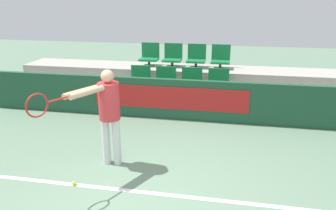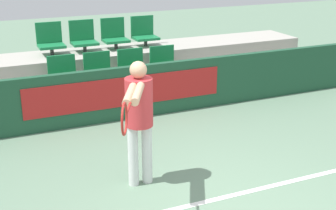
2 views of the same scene
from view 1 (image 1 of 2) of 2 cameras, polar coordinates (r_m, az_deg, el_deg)
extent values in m
plane|color=slate|center=(4.58, -6.76, -17.44)|extent=(30.00, 30.00, 0.00)
cube|color=white|center=(4.88, -5.37, -14.77)|extent=(5.56, 0.08, 0.01)
cube|color=#1E4C33|center=(7.34, 0.86, 1.01)|extent=(9.25, 0.12, 0.92)
cube|color=red|center=(7.27, 0.26, 1.22)|extent=(3.46, 0.02, 0.51)
cube|color=#ADA89E|center=(7.99, 1.60, 0.59)|extent=(8.85, 1.06, 0.42)
cube|color=#ADA89E|center=(8.94, 2.70, 3.95)|extent=(8.85, 1.06, 0.84)
cylinder|color=#333333|center=(8.15, -5.04, 2.98)|extent=(0.07, 0.07, 0.15)
cube|color=#197A42|center=(8.13, -5.06, 3.65)|extent=(0.49, 0.43, 0.05)
cube|color=#197A42|center=(8.25, -4.74, 5.53)|extent=(0.49, 0.04, 0.41)
cylinder|color=#333333|center=(8.01, -0.59, 2.77)|extent=(0.07, 0.07, 0.15)
cube|color=#197A42|center=(7.98, -0.60, 3.44)|extent=(0.49, 0.43, 0.05)
cube|color=#197A42|center=(8.11, -0.33, 5.35)|extent=(0.49, 0.04, 0.41)
cylinder|color=#333333|center=(7.91, 3.98, 2.52)|extent=(0.07, 0.07, 0.15)
cube|color=#197A42|center=(7.89, 4.00, 3.21)|extent=(0.49, 0.43, 0.05)
cube|color=#197A42|center=(8.02, 4.20, 5.14)|extent=(0.49, 0.04, 0.41)
cylinder|color=#333333|center=(7.87, 8.64, 2.26)|extent=(0.07, 0.07, 0.15)
cube|color=#197A42|center=(7.84, 8.67, 2.95)|extent=(0.49, 0.43, 0.05)
cube|color=#197A42|center=(7.97, 8.81, 4.90)|extent=(0.49, 0.04, 0.41)
cylinder|color=#333333|center=(9.05, -3.31, 7.34)|extent=(0.07, 0.07, 0.15)
cube|color=#197A42|center=(9.04, -3.32, 7.95)|extent=(0.49, 0.43, 0.05)
cube|color=#197A42|center=(9.18, -3.06, 9.57)|extent=(0.49, 0.04, 0.41)
cylinder|color=#333333|center=(8.92, 0.73, 7.20)|extent=(0.07, 0.07, 0.15)
cube|color=#197A42|center=(8.90, 0.74, 7.82)|extent=(0.49, 0.43, 0.05)
cube|color=#197A42|center=(9.05, 0.96, 9.46)|extent=(0.49, 0.04, 0.41)
cylinder|color=#333333|center=(8.84, 4.87, 7.02)|extent=(0.07, 0.07, 0.15)
cube|color=#197A42|center=(8.82, 4.89, 7.64)|extent=(0.49, 0.43, 0.05)
cube|color=#197A42|center=(8.97, 5.06, 9.30)|extent=(0.49, 0.04, 0.41)
cylinder|color=#333333|center=(8.80, 9.07, 6.80)|extent=(0.07, 0.07, 0.15)
cube|color=#197A42|center=(8.78, 9.10, 7.43)|extent=(0.49, 0.43, 0.05)
cube|color=#197A42|center=(8.93, 9.22, 9.10)|extent=(0.49, 0.04, 0.41)
cylinder|color=silver|center=(5.53, -10.74, -6.17)|extent=(0.13, 0.13, 0.80)
cylinder|color=silver|center=(5.46, -8.92, -6.36)|extent=(0.13, 0.13, 0.80)
cylinder|color=red|center=(5.24, -10.25, 0.67)|extent=(0.34, 0.34, 0.60)
sphere|color=tan|center=(5.13, -10.51, 4.94)|extent=(0.21, 0.21, 0.21)
cylinder|color=tan|center=(4.90, -14.92, 2.22)|extent=(0.35, 0.58, 0.09)
cylinder|color=tan|center=(4.86, -13.93, 2.17)|extent=(0.35, 0.58, 0.09)
cylinder|color=#AD231E|center=(4.63, -18.73, 0.89)|extent=(0.16, 0.28, 0.03)
torus|color=#AD231E|center=(4.48, -21.85, -0.06)|extent=(0.17, 0.30, 0.32)
sphere|color=#CCDB33|center=(5.18, -16.02, -12.96)|extent=(0.07, 0.07, 0.07)
camera|label=2|loc=(3.65, -86.49, 5.48)|focal=50.00mm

